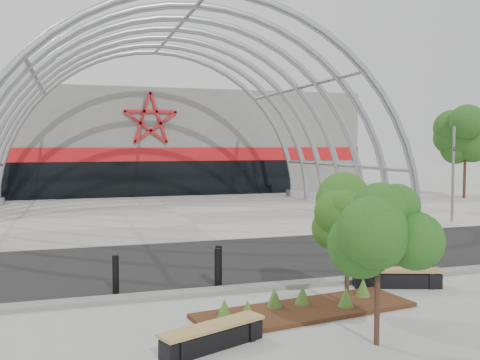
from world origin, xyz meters
name	(u,v)px	position (x,y,z in m)	size (l,w,h in m)	color
ground	(284,285)	(0.00, 0.00, 0.00)	(140.00, 140.00, 0.00)	#999994
road	(244,258)	(0.00, 3.50, 0.01)	(140.00, 7.00, 0.02)	black
forecourt	(178,214)	(0.00, 15.50, 0.02)	(60.00, 17.00, 0.04)	gray
kerb	(287,285)	(0.00, -0.25, 0.06)	(60.00, 0.50, 0.12)	slate
arena_building	(139,143)	(0.00, 33.45, 3.99)	(34.00, 15.24, 8.00)	slate
vault_canopy	(178,214)	(0.00, 15.50, 0.02)	(20.80, 15.80, 20.36)	#9FA5AA
planting_bed	(303,307)	(-0.49, -2.34, 0.13)	(5.31, 2.33, 0.54)	black
signal_pole	(453,172)	(12.30, 8.50, 2.45)	(0.22, 0.67, 4.70)	gray
street_tree_0	(379,222)	(0.05, -4.55, 2.34)	(1.43, 1.43, 3.26)	black
street_tree_1	(348,213)	(0.64, -2.31, 2.22)	(1.31, 1.31, 3.09)	black
bench_0	(213,337)	(-2.96, -3.82, 0.22)	(2.19, 1.27, 0.46)	black
bench_1	(397,278)	(2.80, -1.09, 0.24)	(2.39, 1.24, 0.49)	black
bollard_0	(116,275)	(-4.42, 0.42, 0.50)	(0.16, 0.16, 1.01)	black
bollard_1	(218,268)	(-1.79, 0.22, 0.53)	(0.17, 0.17, 1.06)	black
bollard_2	(219,266)	(-1.71, 0.44, 0.54)	(0.17, 0.17, 1.09)	black
bollard_3	(431,268)	(3.86, -1.09, 0.44)	(0.14, 0.14, 0.88)	black
bollard_4	(407,253)	(4.04, 0.28, 0.56)	(0.18, 0.18, 1.13)	black
bg_tree_1	(466,138)	(21.00, 18.00, 4.25)	(2.70, 2.70, 5.91)	black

